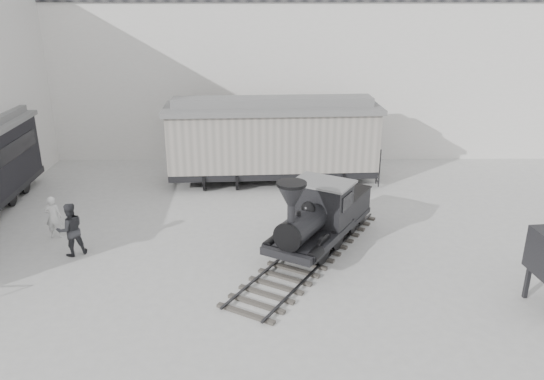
{
  "coord_description": "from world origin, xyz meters",
  "views": [
    {
      "loc": [
        0.11,
        -13.52,
        8.46
      ],
      "look_at": [
        0.31,
        3.75,
        2.0
      ],
      "focal_mm": 35.0,
      "sensor_mm": 36.0,
      "label": 1
    }
  ],
  "objects_px": {
    "visitor_a": "(53,217)",
    "visitor_b": "(71,229)",
    "boxcar": "(273,138)",
    "locomotive": "(318,219)"
  },
  "relations": [
    {
      "from": "visitor_a",
      "to": "visitor_b",
      "type": "xyz_separation_m",
      "value": [
        1.11,
        -1.37,
        0.13
      ]
    },
    {
      "from": "boxcar",
      "to": "visitor_a",
      "type": "distance_m",
      "value": 10.17
    },
    {
      "from": "locomotive",
      "to": "visitor_b",
      "type": "xyz_separation_m",
      "value": [
        -8.41,
        -0.34,
        -0.18
      ]
    },
    {
      "from": "boxcar",
      "to": "visitor_a",
      "type": "xyz_separation_m",
      "value": [
        -8.03,
        -6.11,
        -1.3
      ]
    },
    {
      "from": "visitor_a",
      "to": "visitor_b",
      "type": "height_order",
      "value": "visitor_b"
    },
    {
      "from": "visitor_a",
      "to": "visitor_b",
      "type": "bearing_deg",
      "value": 125.09
    },
    {
      "from": "boxcar",
      "to": "visitor_a",
      "type": "relative_size",
      "value": 6.18
    },
    {
      "from": "locomotive",
      "to": "visitor_a",
      "type": "distance_m",
      "value": 9.58
    },
    {
      "from": "boxcar",
      "to": "visitor_a",
      "type": "height_order",
      "value": "boxcar"
    },
    {
      "from": "boxcar",
      "to": "locomotive",
      "type": "bearing_deg",
      "value": -81.26
    }
  ]
}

